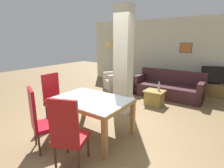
% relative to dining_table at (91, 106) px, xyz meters
% --- Properties ---
extents(ground_plane, '(18.00, 18.00, 0.00)m').
position_rel_dining_table_xyz_m(ground_plane, '(0.00, 0.00, -0.60)').
color(ground_plane, brown).
extents(back_wall, '(7.20, 0.09, 2.70)m').
position_rel_dining_table_xyz_m(back_wall, '(0.00, 4.57, 0.75)').
color(back_wall, beige).
rests_on(back_wall, ground_plane).
extents(divider_pillar, '(0.41, 0.32, 2.70)m').
position_rel_dining_table_xyz_m(divider_pillar, '(-0.07, 1.33, 0.75)').
color(divider_pillar, beige).
rests_on(divider_pillar, ground_plane).
extents(dining_table, '(1.49, 1.04, 0.76)m').
position_rel_dining_table_xyz_m(dining_table, '(0.00, 0.00, 0.00)').
color(dining_table, '#9F723B').
rests_on(dining_table, ground_plane).
extents(dining_chair_head_left, '(0.46, 0.46, 1.12)m').
position_rel_dining_table_xyz_m(dining_chair_head_left, '(-1.16, 0.00, -0.02)').
color(dining_chair_head_left, maroon).
rests_on(dining_chair_head_left, ground_plane).
extents(dining_chair_near_left, '(0.60, 0.60, 1.12)m').
position_rel_dining_table_xyz_m(dining_chair_near_left, '(-0.37, -0.88, -0.02)').
color(dining_chair_near_left, maroon).
rests_on(dining_chair_near_left, ground_plane).
extents(dining_chair_near_right, '(0.60, 0.60, 1.12)m').
position_rel_dining_table_xyz_m(dining_chair_near_right, '(0.37, -0.93, -0.02)').
color(dining_chair_near_right, maroon).
rests_on(dining_chair_near_right, ground_plane).
extents(sofa, '(2.19, 0.89, 0.87)m').
position_rel_dining_table_xyz_m(sofa, '(0.52, 3.32, -0.31)').
color(sofa, '#3C1F23').
rests_on(sofa, ground_plane).
extents(armchair, '(1.18, 1.18, 0.85)m').
position_rel_dining_table_xyz_m(armchair, '(-1.40, 3.10, -0.31)').
color(armchair, '#BEB3A3').
rests_on(armchair, ground_plane).
extents(coffee_table, '(0.56, 0.49, 0.43)m').
position_rel_dining_table_xyz_m(coffee_table, '(0.42, 2.34, -0.38)').
color(coffee_table, olive).
rests_on(coffee_table, ground_plane).
extents(bottle, '(0.07, 0.07, 0.28)m').
position_rel_dining_table_xyz_m(bottle, '(0.51, 2.41, -0.07)').
color(bottle, '#B2B7BC').
rests_on(bottle, coffee_table).
extents(tv_stand, '(1.26, 0.40, 0.43)m').
position_rel_dining_table_xyz_m(tv_stand, '(1.75, 4.29, -0.39)').
color(tv_stand, olive).
rests_on(tv_stand, ground_plane).
extents(tv_screen, '(0.82, 0.33, 0.59)m').
position_rel_dining_table_xyz_m(tv_screen, '(1.75, 4.29, 0.12)').
color(tv_screen, black).
rests_on(tv_screen, tv_stand).
extents(floor_lamp, '(0.39, 0.39, 1.80)m').
position_rel_dining_table_xyz_m(floor_lamp, '(-2.47, 4.17, 0.93)').
color(floor_lamp, '#B7B7BC').
rests_on(floor_lamp, ground_plane).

